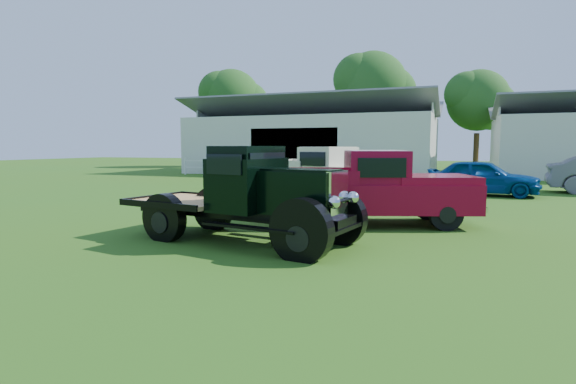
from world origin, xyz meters
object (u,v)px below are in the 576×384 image
at_px(vintage_flatbed, 244,194).
at_px(misc_car_blue, 482,177).
at_px(red_pickup, 371,187).
at_px(white_pickup, 326,175).

xyz_separation_m(vintage_flatbed, misc_car_blue, (5.23, 11.91, -0.27)).
distance_m(vintage_flatbed, misc_car_blue, 13.01).
xyz_separation_m(red_pickup, misc_car_blue, (3.08, 8.77, -0.23)).
bearing_deg(vintage_flatbed, white_pickup, 102.11).
bearing_deg(red_pickup, misc_car_blue, 51.39).
height_order(vintage_flatbed, red_pickup, vintage_flatbed).
xyz_separation_m(red_pickup, white_pickup, (-2.49, 4.39, 0.01)).
bearing_deg(vintage_flatbed, red_pickup, 65.11).
distance_m(vintage_flatbed, white_pickup, 7.53).
relative_size(red_pickup, white_pickup, 1.00).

